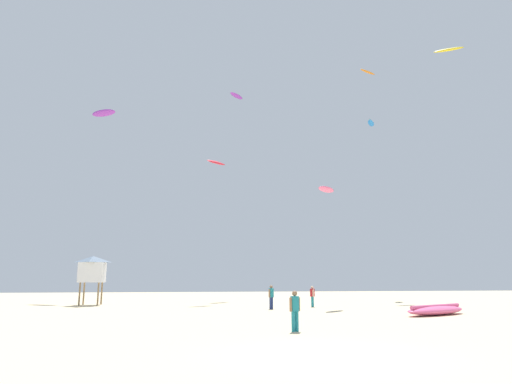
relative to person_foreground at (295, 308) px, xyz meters
name	(u,v)px	position (x,y,z in m)	size (l,w,h in m)	color
ground_plane	(329,355)	(-0.31, -5.99, -1.02)	(120.00, 120.00, 0.00)	beige
person_foreground	(295,308)	(0.00, 0.00, 0.00)	(0.53, 0.40, 1.75)	teal
person_midground	(271,295)	(1.34, 13.91, 0.00)	(0.45, 0.44, 1.75)	navy
person_left	(312,295)	(5.06, 16.02, -0.06)	(0.37, 0.54, 1.65)	teal
kite_grounded_near	(436,310)	(10.70, 7.28, -0.71)	(5.48, 3.85, 0.65)	#E5598C
lifeguard_tower	(92,269)	(-13.15, 20.97, 2.03)	(2.30, 2.30, 4.15)	#8C704C
kite_aloft_0	(449,50)	(19.78, 17.60, 23.25)	(2.81, 2.06, 0.58)	yellow
kite_aloft_1	(371,123)	(16.88, 30.53, 20.09)	(1.80, 2.51, 0.31)	blue
kite_aloft_2	(216,163)	(-2.48, 23.83, 12.64)	(2.28, 2.08, 0.53)	red
kite_aloft_3	(368,72)	(15.99, 28.65, 25.95)	(2.58, 1.84, 0.57)	orange
kite_aloft_4	(236,96)	(0.40, 33.70, 24.06)	(2.19, 2.45, 0.31)	purple
kite_aloft_5	(104,113)	(-15.11, 30.55, 19.76)	(3.25, 2.40, 0.77)	purple
kite_aloft_6	(326,189)	(6.23, 15.22, 8.44)	(2.27, 2.37, 0.48)	#E5598C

